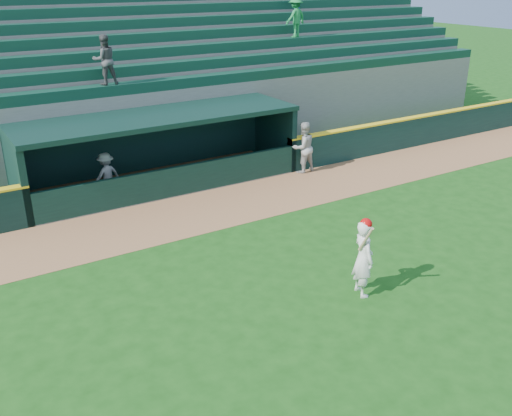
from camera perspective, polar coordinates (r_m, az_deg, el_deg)
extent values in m
plane|color=#174812|center=(13.71, 3.55, -7.22)|extent=(120.00, 120.00, 0.00)
cube|color=#99653D|center=(17.50, -5.70, -0.38)|extent=(40.00, 3.00, 0.01)
cube|color=black|center=(25.89, 17.71, 7.68)|extent=(15.50, 0.30, 1.20)
cube|color=yellow|center=(25.74, 17.87, 9.03)|extent=(15.50, 0.32, 0.06)
imported|color=#ACACA6|center=(20.73, 4.74, 6.06)|extent=(0.92, 0.72, 1.86)
imported|color=#A4A49F|center=(19.02, -14.73, 3.23)|extent=(1.07, 0.80, 1.47)
cube|color=#62625E|center=(19.89, -9.31, 2.35)|extent=(9.00, 2.60, 0.04)
cube|color=black|center=(18.40, -22.81, 2.88)|extent=(0.20, 2.60, 2.30)
cube|color=black|center=(21.60, 1.86, 7.42)|extent=(0.20, 2.60, 2.30)
cube|color=black|center=(20.69, -10.93, 6.34)|extent=(9.40, 0.20, 2.30)
cube|color=black|center=(19.21, -9.75, 8.97)|extent=(9.40, 2.80, 0.16)
cube|color=black|center=(18.66, -7.93, 2.64)|extent=(9.00, 0.16, 1.00)
cube|color=brown|center=(20.51, -10.23, 3.60)|extent=(8.40, 0.45, 0.10)
cube|color=slate|center=(21.09, -11.52, 7.46)|extent=(34.00, 0.85, 2.91)
cube|color=#0F3828|center=(20.62, -11.76, 11.77)|extent=(34.00, 0.60, 0.36)
cube|color=slate|center=(21.81, -12.38, 8.50)|extent=(34.00, 0.85, 3.36)
cube|color=#0F3828|center=(21.33, -12.69, 13.28)|extent=(34.00, 0.60, 0.36)
cube|color=slate|center=(22.54, -13.19, 9.47)|extent=(34.00, 0.85, 3.81)
cube|color=#0F3828|center=(22.07, -13.57, 14.68)|extent=(34.00, 0.60, 0.36)
cube|color=slate|center=(23.28, -13.95, 10.38)|extent=(34.00, 0.85, 4.26)
cube|color=#0F3828|center=(22.82, -14.41, 16.00)|extent=(34.00, 0.60, 0.36)
cube|color=slate|center=(24.03, -14.66, 11.23)|extent=(34.00, 0.85, 4.71)
cube|color=#0F3828|center=(23.58, -15.20, 17.22)|extent=(34.00, 0.60, 0.36)
cube|color=slate|center=(24.79, -15.34, 12.03)|extent=(34.00, 0.85, 5.16)
cube|color=#0F3828|center=(24.36, -15.95, 18.36)|extent=(34.00, 0.60, 0.36)
cube|color=slate|center=(25.56, -15.98, 12.77)|extent=(34.00, 0.85, 5.61)
cube|color=slate|center=(26.11, -16.36, 12.93)|extent=(34.50, 0.30, 5.61)
imported|color=#474747|center=(20.14, -14.91, 14.13)|extent=(0.80, 0.63, 1.63)
imported|color=#1C7E3C|center=(25.59, 3.97, 18.50)|extent=(1.16, 0.82, 1.64)
imported|color=white|center=(12.95, 10.68, -4.96)|extent=(0.58, 0.74, 1.81)
sphere|color=red|center=(12.59, 10.95, -1.60)|extent=(0.27, 0.27, 0.27)
cylinder|color=tan|center=(12.43, 10.93, -3.10)|extent=(0.18, 0.52, 0.76)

